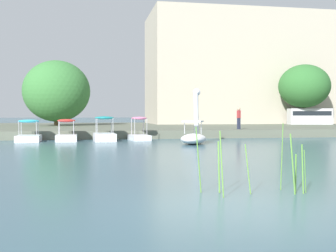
# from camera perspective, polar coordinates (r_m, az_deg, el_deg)

# --- Properties ---
(ground_plane) EXTENTS (403.56, 403.56, 0.00)m
(ground_plane) POSITION_cam_1_polar(r_m,az_deg,el_deg) (7.91, 8.31, -10.94)
(ground_plane) COLOR #385966
(shore_bank_far) EXTENTS (139.01, 27.40, 0.58)m
(shore_bank_far) POSITION_cam_1_polar(r_m,az_deg,el_deg) (42.78, -6.59, -0.31)
(shore_bank_far) COLOR #5B6051
(shore_bank_far) RESTS_ON ground_plane
(swan_boat) EXTENTS (2.32, 2.92, 3.22)m
(swan_boat) POSITION_cam_1_polar(r_m,az_deg,el_deg) (24.45, 3.46, -1.13)
(swan_boat) COLOR white
(swan_boat) RESTS_ON ground_plane
(pedal_boat_pink) EXTENTS (1.41, 2.13, 1.54)m
(pedal_boat_pink) POSITION_cam_1_polar(r_m,az_deg,el_deg) (28.06, -3.87, -0.95)
(pedal_boat_pink) COLOR white
(pedal_boat_pink) RESTS_ON ground_plane
(pedal_boat_teal) EXTENTS (1.44, 2.34, 1.57)m
(pedal_boat_teal) POSITION_cam_1_polar(r_m,az_deg,el_deg) (27.41, -8.47, -0.99)
(pedal_boat_teal) COLOR white
(pedal_boat_teal) RESTS_ON ground_plane
(pedal_boat_red) EXTENTS (1.34, 2.16, 1.40)m
(pedal_boat_red) POSITION_cam_1_polar(r_m,az_deg,el_deg) (27.72, -13.38, -1.08)
(pedal_boat_red) COLOR white
(pedal_boat_red) RESTS_ON ground_plane
(pedal_boat_cyan) EXTENTS (1.47, 2.30, 1.37)m
(pedal_boat_cyan) POSITION_cam_1_polar(r_m,az_deg,el_deg) (27.97, -18.06, -1.12)
(pedal_boat_cyan) COLOR white
(pedal_boat_cyan) RESTS_ON ground_plane
(tree_broadleaf_left) EXTENTS (7.70, 7.70, 6.45)m
(tree_broadleaf_left) POSITION_cam_1_polar(r_m,az_deg,el_deg) (48.41, 17.69, 5.08)
(tree_broadleaf_left) COLOR #4C3823
(tree_broadleaf_left) RESTS_ON shore_bank_far
(tree_willow_near_path) EXTENTS (6.84, 6.72, 6.35)m
(tree_willow_near_path) POSITION_cam_1_polar(r_m,az_deg,el_deg) (43.26, -14.62, 4.51)
(tree_willow_near_path) COLOR brown
(tree_willow_near_path) RESTS_ON shore_bank_far
(person_on_path) EXTENTS (0.26, 0.27, 1.64)m
(person_on_path) POSITION_cam_1_polar(r_m,az_deg,el_deg) (32.17, 9.41, 1.16)
(person_on_path) COLOR #23283D
(person_on_path) RESTS_ON shore_bank_far
(parked_van) EXTENTS (4.75, 2.54, 1.73)m
(parked_van) POSITION_cam_1_polar(r_m,az_deg,el_deg) (49.07, 18.34, 1.30)
(parked_van) COLOR silver
(parked_van) RESTS_ON shore_bank_far
(apartment_block) EXTENTS (21.39, 10.77, 13.11)m
(apartment_block) POSITION_cam_1_polar(r_m,az_deg,el_deg) (53.71, 9.06, 7.39)
(apartment_block) COLOR #B2A893
(apartment_block) RESTS_ON shore_bank_far
(reed_clump_foreground) EXTENTS (2.38, 0.71, 1.52)m
(reed_clump_foreground) POSITION_cam_1_polar(r_m,az_deg,el_deg) (9.46, 11.98, -5.20)
(reed_clump_foreground) COLOR #568E38
(reed_clump_foreground) RESTS_ON ground_plane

